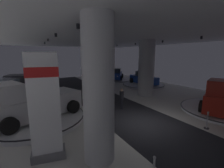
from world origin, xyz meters
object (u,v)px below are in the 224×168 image
Objects in this scene: display_car_deep_right at (116,74)px; pickup_truck_mid_left at (31,103)px; display_platform_deep_right at (116,80)px; visitor_walking_near at (109,85)px; display_platform_mid_left at (38,119)px; display_car_far_left at (6,91)px; column_left at (99,91)px; brand_sign_pylon at (45,106)px; display_car_far_right at (144,78)px; display_platform_near_right at (224,110)px; display_platform_far_right at (143,85)px; column_right at (146,68)px; display_platform_deep_left at (31,86)px; visitor_walking_far at (122,97)px; display_platform_far_left at (7,101)px; pickup_truck_deep_left at (33,78)px.

pickup_truck_mid_left reaches higher than display_car_deep_right.
display_platform_deep_right is 8.56m from visitor_walking_near.
display_car_far_left is at bearing 110.04° from display_platform_mid_left.
display_platform_deep_right is 3.53× the size of visitor_walking_near.
column_left is 2.12m from brand_sign_pylon.
display_platform_deep_right is 1.28× the size of display_car_far_right.
brand_sign_pylon reaches higher than display_platform_near_right.
pickup_truck_mid_left is at bearing -73.24° from display_car_far_left.
column_left reaches higher than display_platform_far_right.
column_right is 10.62m from display_platform_mid_left.
visitor_walking_near reaches higher than display_platform_deep_right.
pickup_truck_mid_left reaches higher than visitor_walking_near.
column_left is at bearing -178.20° from display_platform_near_right.
display_platform_near_right is (11.73, -16.93, -0.02)m from display_platform_deep_left.
brand_sign_pylon is at bearing -128.57° from display_platform_deep_right.
display_platform_near_right is at bearing -74.57° from column_right.
display_platform_near_right is at bearing -3.44° from brand_sign_pylon.
visitor_walking_near is (-4.53, 9.25, 0.78)m from display_platform_near_right.
visitor_walking_far is at bearing -66.32° from display_platform_deep_left.
brand_sign_pylon is 0.73× the size of pickup_truck_mid_left.
column_right is at bearing -103.13° from display_car_deep_right.
display_platform_far_left is 3.04× the size of visitor_walking_near.
column_left is 6.03m from display_platform_mid_left.
column_right is (8.33, 6.83, 0.00)m from column_left.
brand_sign_pylon reaches higher than display_car_deep_right.
pickup_truck_deep_left is 13.67m from visitor_walking_far.
display_platform_far_right is at bearing -81.93° from display_platform_deep_right.
visitor_walking_near reaches higher than display_platform_far_right.
column_right is at bearing 9.81° from pickup_truck_mid_left.
display_platform_near_right is (-0.46, -16.19, -0.88)m from display_car_deep_right.
column_right reaches higher than brand_sign_pylon.
display_platform_mid_left is 1.12m from pickup_truck_mid_left.
display_car_far_right is at bearing 22.78° from display_platform_mid_left.
display_platform_deep_right is at bearing 42.47° from display_platform_mid_left.
brand_sign_pylon reaches higher than display_car_far_left.
display_platform_deep_left is at bearing 153.19° from display_car_far_right.
display_platform_far_left is (-1.99, 9.34, -1.95)m from brand_sign_pylon.
column_right is at bearing 105.43° from display_platform_near_right.
display_car_far_left is at bearing 174.94° from visitor_walking_near.
column_left is at bearing -120.30° from visitor_walking_near.
column_right is 4.29m from visitor_walking_near.
visitor_walking_near is at bearing -47.67° from pickup_truck_deep_left.
brand_sign_pylon is at bearing 176.56° from display_platform_near_right.
display_platform_far_right is 10.47m from display_platform_near_right.
column_left reaches higher than display_car_deep_right.
display_platform_far_right is 5.96m from visitor_walking_near.
display_platform_mid_left is 1.00× the size of pickup_truck_mid_left.
column_right is 7.24m from display_platform_near_right.
display_platform_far_right is at bearing 43.26° from column_left.
display_car_far_right is (12.99, -6.57, 0.87)m from display_platform_deep_left.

